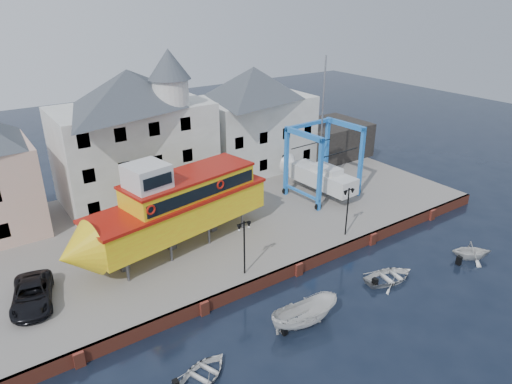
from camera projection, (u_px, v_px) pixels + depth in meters
ground at (298, 275)px, 34.22m from camera, size 140.00×140.00×0.00m
hardstanding at (223, 215)px, 42.31m from camera, size 44.00×22.00×1.00m
quay_wall at (297, 268)px, 34.10m from camera, size 44.00×0.47×1.00m
building_white_main at (135, 133)px, 42.59m from camera, size 14.00×8.30×14.00m
building_white_right at (254, 118)px, 50.56m from camera, size 12.00×8.00×11.20m
shed_dark at (331, 139)px, 55.71m from camera, size 8.00×7.00×4.00m
lamp_post_left at (244, 234)px, 31.37m from camera, size 1.12×0.32×4.20m
lamp_post_right at (348, 200)px, 36.57m from camera, size 1.12×0.32×4.20m
tour_boat at (169, 208)px, 34.40m from camera, size 17.49×7.11×7.42m
travel_lift at (317, 171)px, 44.98m from camera, size 6.48×8.93×13.32m
van at (32, 294)px, 29.16m from camera, size 3.46×5.51×1.42m
motorboat_a at (304, 325)px, 29.06m from camera, size 4.92×2.36×1.83m
motorboat_b at (389, 280)px, 33.57m from camera, size 4.38×3.45×0.82m
motorboat_c at (470, 258)px, 36.29m from camera, size 4.02×3.92×1.61m
motorboat_d at (203, 378)px, 25.05m from camera, size 4.25×3.67×0.74m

